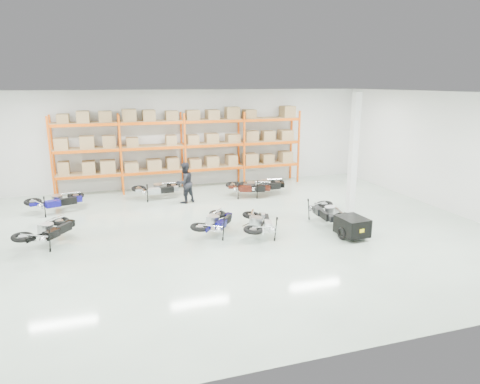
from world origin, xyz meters
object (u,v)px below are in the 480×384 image
object	(u,v)px
trailer	(352,226)
moto_back_b	(157,186)
moto_black_far_left	(48,226)
moto_back_c	(264,182)
moto_silver_left	(259,219)
moto_back_a	(56,197)
moto_back_d	(250,184)
moto_blue_centre	(215,218)
moto_touring_right	(328,208)
person_back	(185,183)

from	to	relation	value
trailer	moto_back_b	world-z (taller)	moto_back_b
moto_black_far_left	moto_back_c	size ratio (longest dim) A/B	1.00
moto_silver_left	moto_back_a	xyz separation A→B (m)	(-6.49, 4.78, 0.02)
moto_back_d	moto_back_c	bearing A→B (deg)	-64.86
moto_back_a	moto_back_b	distance (m)	4.00
moto_silver_left	moto_blue_centre	bearing A→B (deg)	-6.76
moto_blue_centre	moto_back_a	bearing A→B (deg)	-2.02
moto_silver_left	moto_touring_right	distance (m)	2.77
moto_back_a	moto_back_b	bearing A→B (deg)	-96.05
moto_back_b	moto_back_d	distance (m)	3.97
moto_black_far_left	moto_back_d	world-z (taller)	moto_black_far_left
moto_blue_centre	moto_back_c	distance (m)	5.34
moto_back_a	moto_back_b	world-z (taller)	moto_back_a
moto_blue_centre	person_back	xyz separation A→B (m)	(-0.25, 4.05, 0.30)
moto_blue_centre	moto_back_a	distance (m)	6.68
trailer	moto_back_b	distance (m)	8.56
moto_blue_centre	moto_black_far_left	world-z (taller)	moto_black_far_left
moto_back_c	person_back	distance (m)	3.54
moto_black_far_left	moto_back_a	distance (m)	3.54
moto_back_c	person_back	bearing A→B (deg)	90.15
moto_back_b	moto_back_c	xyz separation A→B (m)	(4.54, -0.79, 0.01)
moto_back_a	person_back	bearing A→B (deg)	-109.58
moto_back_d	moto_black_far_left	bearing A→B (deg)	132.71
moto_touring_right	trailer	size ratio (longest dim) A/B	1.10
moto_black_far_left	trailer	distance (m)	9.44
moto_black_far_left	person_back	distance (m)	5.91
moto_silver_left	trailer	size ratio (longest dim) A/B	1.09
moto_touring_right	moto_back_a	xyz separation A→B (m)	(-9.23, 4.30, 0.02)
moto_black_far_left	person_back	world-z (taller)	person_back
moto_black_far_left	moto_silver_left	bearing A→B (deg)	-155.29
trailer	person_back	bearing A→B (deg)	122.17
moto_back_d	person_back	world-z (taller)	person_back
moto_silver_left	person_back	distance (m)	4.88
moto_back_a	moto_black_far_left	bearing A→B (deg)	163.68
moto_black_far_left	moto_back_d	size ratio (longest dim) A/B	1.02
moto_touring_right	trailer	xyz separation A→B (m)	(-0.00, -1.60, -0.15)
moto_black_far_left	trailer	size ratio (longest dim) A/B	1.12
moto_blue_centre	moto_back_d	distance (m)	4.90
moto_back_b	moto_back_c	size ratio (longest dim) A/B	0.98
moto_back_a	moto_back_d	xyz separation A→B (m)	(7.79, -0.06, -0.02)
moto_black_far_left	moto_back_b	xyz separation A→B (m)	(3.83, 4.35, -0.01)
moto_blue_centre	moto_back_b	distance (m)	5.17
person_back	moto_back_a	bearing A→B (deg)	-28.05
moto_blue_centre	moto_black_far_left	bearing A→B (deg)	29.59
moto_silver_left	moto_back_c	distance (m)	5.18
trailer	moto_back_b	xyz separation A→B (m)	(-5.31, 6.71, 0.15)
moto_back_c	moto_blue_centre	bearing A→B (deg)	139.48
moto_silver_left	moto_back_c	bearing A→B (deg)	-95.57
moto_silver_left	moto_black_far_left	distance (m)	6.53
moto_black_far_left	moto_back_c	world-z (taller)	moto_black_far_left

